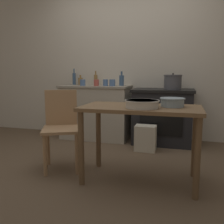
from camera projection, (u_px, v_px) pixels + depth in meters
name	position (u px, v px, depth m)	size (l,w,h in m)	color
ground_plane	(98.00, 169.00, 2.82)	(14.00, 14.00, 0.00)	brown
wall_back	(129.00, 60.00, 4.13)	(8.00, 0.07, 2.55)	beige
counter_cabinet	(96.00, 112.00, 4.10)	(1.12, 0.57, 0.87)	#B2A893
stove	(163.00, 116.00, 3.80)	(0.90, 0.59, 0.83)	black
work_table	(141.00, 119.00, 2.43)	(1.15, 0.60, 0.75)	brown
chair	(61.00, 126.00, 2.80)	(0.53, 0.53, 0.88)	#A87F56
flour_sack	(145.00, 138.00, 3.45)	(0.29, 0.20, 0.36)	beige
stock_pot	(173.00, 82.00, 3.65)	(0.27, 0.27, 0.24)	#4C4C51
mixing_bowl_large	(142.00, 103.00, 2.30)	(0.32, 0.32, 0.07)	silver
mixing_bowl_small	(172.00, 102.00, 2.38)	(0.24, 0.24, 0.08)	#93A8B2
bottle_far_left	(74.00, 79.00, 4.28)	(0.06, 0.06, 0.27)	#3D5675
bottle_left	(96.00, 80.00, 4.18)	(0.06, 0.06, 0.23)	olive
bottle_mid_left	(80.00, 81.00, 4.22)	(0.08, 0.08, 0.17)	olive
bottle_center_left	(122.00, 80.00, 3.93)	(0.08, 0.08, 0.23)	#3D5675
cup_center	(96.00, 83.00, 3.89)	(0.08, 0.08, 0.10)	#B74C42
cup_center_right	(105.00, 83.00, 3.89)	(0.08, 0.08, 0.10)	#4C6B99
cup_mid_right	(83.00, 83.00, 3.97)	(0.09, 0.09, 0.10)	#4C6B99
cup_right	(112.00, 83.00, 3.86)	(0.09, 0.09, 0.10)	#4C6B99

